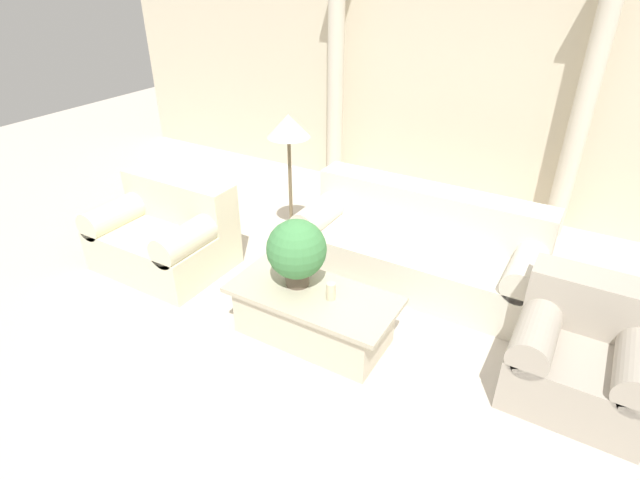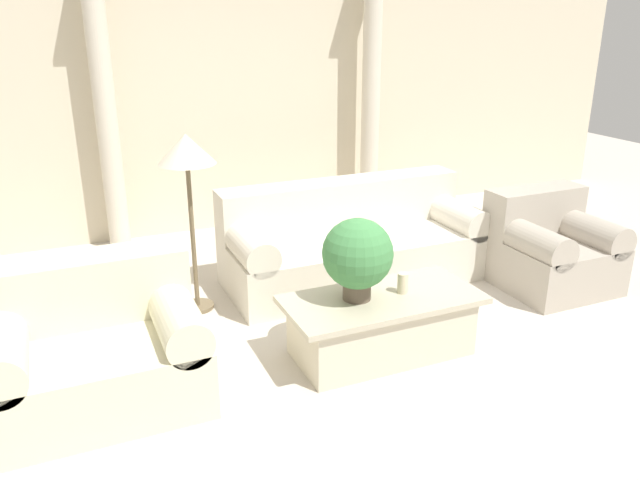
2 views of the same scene
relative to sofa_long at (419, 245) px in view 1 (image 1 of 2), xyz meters
name	(u,v)px [view 1 (image 1 of 2)]	position (x,y,z in m)	size (l,w,h in m)	color
ground_plane	(339,309)	(-0.39, -0.86, -0.34)	(16.00, 16.00, 0.00)	beige
wall_back	(457,70)	(-0.39, 1.90, 1.26)	(10.00, 0.06, 3.20)	beige
sofa_long	(419,245)	(0.00, 0.00, 0.00)	(2.26, 0.92, 0.85)	beige
loveseat	(166,232)	(-2.25, -1.04, 0.01)	(1.24, 0.92, 0.85)	beige
coffee_table	(313,314)	(-0.40, -1.28, -0.12)	(1.35, 0.64, 0.43)	beige
potted_plant	(297,250)	(-0.57, -1.23, 0.41)	(0.47, 0.47, 0.56)	brown
pillar_candle	(331,291)	(-0.24, -1.27, 0.16)	(0.07, 0.07, 0.14)	beige
floor_lamp	(289,134)	(-1.41, -0.06, 0.88)	(0.43, 0.43, 1.41)	brown
column_left	(335,84)	(-1.81, 1.60, 1.00)	(0.29, 0.29, 2.63)	beige
column_right	(581,116)	(1.01, 1.60, 1.00)	(0.29, 0.29, 2.63)	beige
armchair	(583,350)	(1.51, -0.80, 0.01)	(0.90, 0.87, 0.81)	#ADA393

